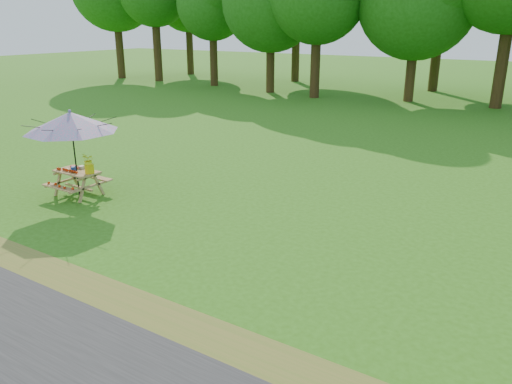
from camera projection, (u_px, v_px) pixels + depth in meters
The scene contains 7 objects.
ground at pixel (130, 219), 11.52m from camera, with size 120.00×120.00×0.00m, color #316A14.
drygrass_strip at pixel (19, 267), 9.29m from camera, with size 120.00×1.20×0.01m, color olive.
picnic_table at pixel (78, 183), 13.04m from camera, with size 1.20×1.32×0.67m.
patio_umbrella at pixel (71, 122), 12.52m from camera, with size 2.95×2.95×2.26m.
produce_bins at pixel (76, 168), 12.98m from camera, with size 0.32×0.43×0.13m.
tomatoes_row at pixel (67, 170), 12.85m from camera, with size 0.77×0.13×0.07m, color red, non-canonical shape.
flower_bucket at pixel (89, 163), 12.64m from camera, with size 0.37×0.34×0.52m.
Camera 1 is at (8.22, -7.45, 4.31)m, focal length 35.00 mm.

